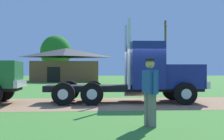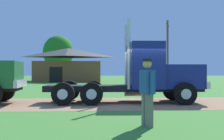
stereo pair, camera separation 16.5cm
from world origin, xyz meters
TOP-DOWN VIEW (x-y plane):
  - ground_plane at (0.00, 0.00)m, footprint 200.00×200.00m
  - dirt_track at (0.00, 0.00)m, footprint 120.00×5.12m
  - truck_foreground_white at (0.37, 0.24)m, footprint 7.60×2.81m
  - visitor_by_barrel at (-0.69, -5.50)m, footprint 0.37×0.66m
  - shed_building at (-6.28, 28.49)m, footprint 10.16×5.66m
  - utility_pole_near at (7.19, 21.71)m, footprint 0.95×2.09m
  - tree_mid at (-9.04, 37.55)m, footprint 5.59×5.59m

SIDE VIEW (x-z plane):
  - ground_plane at x=0.00m, z-range 0.00..0.00m
  - dirt_track at x=0.00m, z-range 0.00..0.01m
  - visitor_by_barrel at x=-0.69m, z-range 0.10..1.92m
  - truck_foreground_white at x=0.37m, z-range -0.65..3.23m
  - shed_building at x=-6.28m, z-range -0.07..5.03m
  - utility_pole_near at x=7.19m, z-range 0.25..8.44m
  - tree_mid at x=-9.04m, z-range 1.04..9.28m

